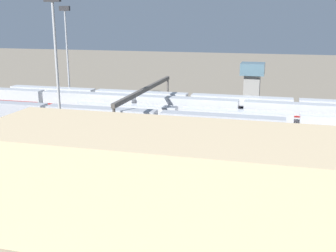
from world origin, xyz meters
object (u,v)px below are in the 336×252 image
Objects in this scene: train_on_track_6 at (66,135)px; train_on_track_4 at (101,120)px; train_on_track_2 at (236,119)px; light_mast_0 at (67,43)px; maintenance_shed at (187,187)px; train_on_track_5 at (253,141)px; light_mast_1 at (56,54)px; control_tower at (252,81)px; train_on_track_1 at (136,106)px; train_on_track_0 at (189,104)px; signal_gantry at (146,93)px.

train_on_track_4 is at bearing -103.10° from train_on_track_6.
light_mast_0 reaches higher than train_on_track_2.
maintenance_shed is at bearing 127.17° from light_mast_0.
light_mast_1 is at bearing 13.58° from train_on_track_5.
train_on_track_5 is (-32.70, -5.00, 0.04)m from train_on_track_6.
light_mast_0 is 48.87m from control_tower.
train_on_track_6 is at bearing 8.69° from train_on_track_5.
train_on_track_1 is at bearing -65.36° from maintenance_shed.
train_on_track_1 reaches higher than train_on_track_6.
train_on_track_2 is (-23.62, 5.00, -0.58)m from train_on_track_1.
train_on_track_0 is at bearing 45.50° from control_tower.
train_on_track_1 is 31.59m from control_tower.
train_on_track_0 is 36.20m from light_mast_0.
train_on_track_2 is 46.08m from maintenance_shed.
train_on_track_0 is 16.91m from signal_gantry.
signal_gantry reaches higher than train_on_track_2.
light_mast_0 is at bearing -63.97° from light_mast_1.
train_on_track_1 is at bearing -100.38° from train_on_track_6.
train_on_track_1 is at bearing -11.95° from train_on_track_2.
light_mast_0 is 0.57× the size of maintenance_shed.
train_on_track_0 is 19.71m from control_tower.
train_on_track_6 is 0.75× the size of train_on_track_1.
light_mast_1 reaches higher than train_on_track_6.
train_on_track_4 is at bearing -54.52° from maintenance_shed.
train_on_track_1 is (-2.25, -15.00, -0.02)m from train_on_track_4.
train_on_track_6 is at bearing -78.20° from light_mast_1.
light_mast_1 reaches higher than train_on_track_1.
train_on_track_5 is 39.15m from control_tower.
control_tower is at bearing -129.02° from train_on_track_4.
signal_gantry reaches higher than train_on_track_5.
signal_gantry is 0.79× the size of maintenance_shed.
train_on_track_4 is at bearing 81.46° from train_on_track_1.
control_tower is at bearing -122.03° from light_mast_1.
maintenance_shed reaches higher than train_on_track_5.
train_on_track_4 reaches higher than train_on_track_6.
maintenance_shed is at bearing 139.74° from light_mast_1.
train_on_track_1 is 56.12m from maintenance_shed.
train_on_track_6 is at bearing 61.69° from train_on_track_0.
light_mast_0 is 0.97× the size of light_mast_1.
train_on_track_6 is 1.00× the size of train_on_track_5.
maintenance_shed is at bearing 114.64° from train_on_track_1.
maintenance_shed is (-23.36, 50.93, 3.10)m from train_on_track_1.
train_on_track_0 is (-13.84, -20.00, -0.01)m from train_on_track_4.
control_tower reaches higher than train_on_track_1.
signal_gantry is at bearing 119.42° from train_on_track_1.
train_on_track_1 is 2.73× the size of signal_gantry.
control_tower is at bearing -85.53° from train_on_track_5.
train_on_track_4 is 10.61m from signal_gantry.
train_on_track_1 is at bearing -98.54° from train_on_track_4.
maintenance_shed is (-45.08, 59.45, -10.67)m from light_mast_0.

